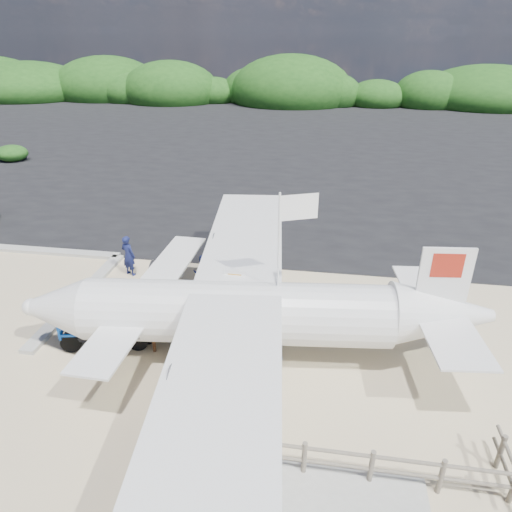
{
  "coord_description": "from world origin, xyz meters",
  "views": [
    {
      "loc": [
        4.53,
        -12.35,
        9.28
      ],
      "look_at": [
        2.13,
        3.07,
        1.54
      ],
      "focal_mm": 32.0,
      "sensor_mm": 36.0,
      "label": 1
    }
  ],
  "objects": [
    {
      "name": "baggage_cart",
      "position": [
        -2.21,
        -0.78,
        0.0
      ],
      "size": [
        3.25,
        2.25,
        1.49
      ],
      "primitive_type": null,
      "rotation": [
        0.0,
        0.0,
        0.2
      ],
      "color": "blue",
      "rests_on": "ground"
    },
    {
      "name": "asphalt_apron",
      "position": [
        0.0,
        30.0,
        0.0
      ],
      "size": [
        90.0,
        50.0,
        0.04
      ],
      "primitive_type": null,
      "color": "#B2B2B2",
      "rests_on": "ground"
    },
    {
      "name": "crew_a",
      "position": [
        -3.33,
        3.62,
        0.88
      ],
      "size": [
        0.75,
        0.63,
        1.76
      ],
      "primitive_type": "imported",
      "rotation": [
        0.0,
        0.0,
        2.76
      ],
      "color": "#131A4A",
      "rests_on": "ground"
    },
    {
      "name": "ground",
      "position": [
        0.0,
        0.0,
        0.0
      ],
      "size": [
        160.0,
        160.0,
        0.0
      ],
      "primitive_type": "plane",
      "color": "beige"
    },
    {
      "name": "aircraft_small",
      "position": [
        -8.08,
        30.68,
        0.0
      ],
      "size": [
        7.27,
        7.27,
        2.55
      ],
      "primitive_type": null,
      "rotation": [
        0.0,
        0.0,
        3.11
      ],
      "color": "#B2B2B2",
      "rests_on": "ground"
    },
    {
      "name": "vegetation_band",
      "position": [
        0.0,
        55.0,
        0.0
      ],
      "size": [
        124.0,
        8.0,
        4.4
      ],
      "primitive_type": null,
      "color": "#B2B2B2",
      "rests_on": "ground"
    },
    {
      "name": "aircraft_large",
      "position": [
        11.33,
        20.28,
        0.0
      ],
      "size": [
        18.48,
        18.48,
        5.04
      ],
      "primitive_type": null,
      "rotation": [
        0.0,
        0.0,
        3.25
      ],
      "color": "#B2B2B2",
      "rests_on": "ground"
    },
    {
      "name": "crew_b",
      "position": [
        0.04,
        2.86,
        0.76
      ],
      "size": [
        0.82,
        0.69,
        1.52
      ],
      "primitive_type": "imported",
      "rotation": [
        0.0,
        0.0,
        3.31
      ],
      "color": "#131A4A",
      "rests_on": "ground"
    },
    {
      "name": "fence",
      "position": [
        6.0,
        -5.0,
        0.0
      ],
      "size": [
        6.4,
        2.0,
        1.1
      ],
      "primitive_type": null,
      "color": "#B2B2B2",
      "rests_on": "ground"
    },
    {
      "name": "flagpole",
      "position": [
        3.39,
        -0.93,
        0.0
      ],
      "size": [
        1.18,
        0.84,
        5.46
      ],
      "primitive_type": null,
      "rotation": [
        0.0,
        0.0,
        0.39
      ],
      "color": "white",
      "rests_on": "ground"
    },
    {
      "name": "signboard",
      "position": [
        0.21,
        -1.04,
        0.0
      ],
      "size": [
        1.66,
        0.49,
        1.37
      ],
      "primitive_type": null,
      "rotation": [
        0.0,
        0.0,
        0.2
      ],
      "color": "#532F17",
      "rests_on": "ground"
    }
  ]
}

